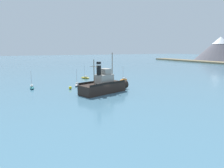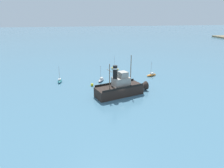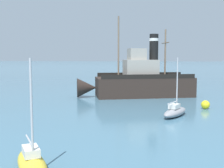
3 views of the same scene
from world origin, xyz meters
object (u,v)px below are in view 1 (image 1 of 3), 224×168
Objects in this scene: sailboat_teal at (32,87)px; mooring_buoy at (70,88)px; sailboat_orange at (124,80)px; sailboat_yellow at (85,78)px; old_tugboat at (105,85)px; sailboat_grey at (77,85)px.

mooring_buoy is (5.39, 9.24, -0.02)m from sailboat_teal.
sailboat_yellow is at bearing -135.62° from sailboat_orange.
sailboat_yellow is 14.55m from sailboat_orange.
sailboat_grey is at bearing -162.77° from old_tugboat.
sailboat_grey is 1.00× the size of sailboat_orange.
sailboat_grey and sailboat_orange have the same top height.
sailboat_yellow is at bearing 172.28° from old_tugboat.
sailboat_teal is at bearing -88.64° from sailboat_orange.
sailboat_teal is at bearing -60.02° from sailboat_yellow.
sailboat_orange reaches higher than mooring_buoy.
sailboat_orange and sailboat_teal have the same top height.
sailboat_grey is at bearing -28.66° from sailboat_yellow.
sailboat_grey is 1.00× the size of sailboat_yellow.
sailboat_orange is at bearing 44.38° from sailboat_yellow.
sailboat_teal is (11.10, -19.24, 0.00)m from sailboat_yellow.
sailboat_grey is at bearing 141.37° from mooring_buoy.
sailboat_yellow is (-24.22, 3.28, -1.40)m from old_tugboat.
sailboat_teal is (-1.50, -12.35, 0.00)m from sailboat_grey.
sailboat_yellow and sailboat_orange have the same top height.
old_tugboat is 3.01× the size of sailboat_orange.
mooring_buoy is (6.09, -20.17, -0.02)m from sailboat_orange.
sailboat_yellow is at bearing 151.34° from sailboat_grey.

